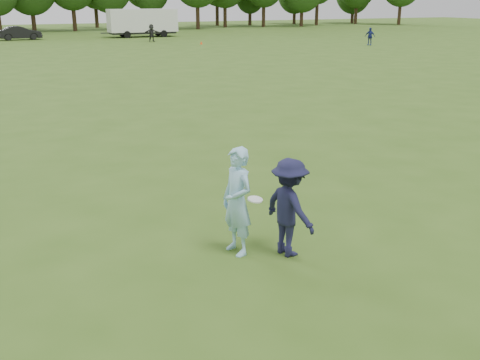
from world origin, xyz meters
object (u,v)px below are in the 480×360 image
Objects in this scene: thrower at (237,201)px; defender at (289,207)px; cargo_trailer at (142,22)px; field_cone at (201,43)px; player_far_b at (370,36)px; player_far_d at (152,33)px; car_f at (20,33)px.

defender is (0.82, -0.43, -0.09)m from thrower.
cargo_trailer is (13.35, 59.47, 0.88)m from defender.
cargo_trailer reaches higher than field_cone.
defender is at bearing -73.92° from player_far_b.
thrower reaches higher than player_far_b.
thrower is 1.17× the size of player_far_b.
thrower reaches higher than player_far_d.
thrower is 6.58× the size of field_cone.
cargo_trailer is (-16.98, 21.34, 0.93)m from player_far_b.
player_far_b is 0.37× the size of car_f.
player_far_b is 5.63× the size of field_cone.
field_cone is (15.70, 46.09, -0.74)m from defender.
thrower is 48.56m from field_cone.
thrower is 1.10× the size of defender.
cargo_trailer is at bearing -176.90° from player_far_b.
player_far_d is at bearing 154.78° from thrower.
car_f is at bearing 168.59° from thrower.
defender is 1.06× the size of player_far_b.
cargo_trailer reaches higher than thrower.
player_far_d is at bearing -98.51° from cargo_trailer.
player_far_b is (30.33, 38.13, -0.05)m from defender.
player_far_b is 0.19× the size of cargo_trailer.
field_cone is at bearing -153.96° from player_far_b.
car_f is at bearing 138.69° from player_far_d.
car_f is at bearing -161.11° from player_far_b.
player_far_d is 0.20× the size of cargo_trailer.
defender is at bearing -102.65° from cargo_trailer.
thrower is at bearing -74.99° from player_far_b.
player_far_b is at bearing -28.54° from field_cone.
thrower is at bearing -111.01° from player_far_d.
player_far_d is at bearing 122.90° from field_cone.
cargo_trailer is at bearing 99.98° from field_cone.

